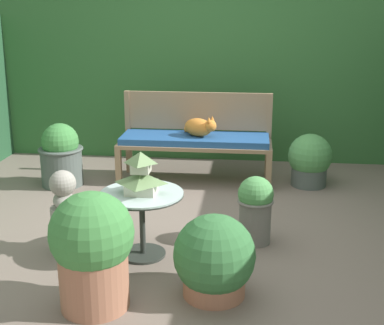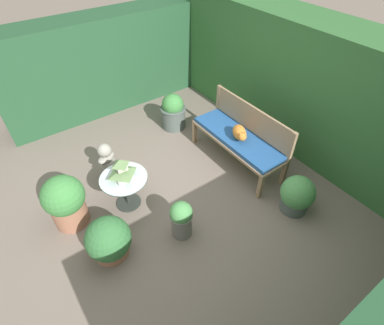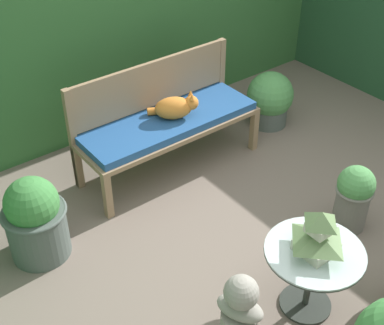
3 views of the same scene
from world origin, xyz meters
TOP-DOWN VIEW (x-y plane):
  - ground at (0.00, 0.00)m, footprint 30.00×30.00m
  - foliage_hedge_back at (0.00, 2.55)m, footprint 6.40×0.88m
  - garden_bench at (-0.04, 1.24)m, footprint 1.63×0.55m
  - bench_backrest at (-0.04, 1.50)m, footprint 1.63×0.06m
  - cat at (0.01, 1.22)m, footprint 0.39×0.36m
  - patio_table at (-0.24, -0.59)m, footprint 0.63×0.63m
  - pagoda_birdhouse at (-0.24, -0.59)m, footprint 0.29×0.29m
  - garden_bust at (-0.85, -0.58)m, footprint 0.26×0.33m
  - potted_plant_patio_mid at (0.61, -0.25)m, footprint 0.29×0.29m
  - potted_plant_bench_right at (-1.43, 0.95)m, footprint 0.47×0.47m
  - potted_plant_table_near at (1.18, 1.24)m, footprint 0.46×0.46m

SIDE VIEW (x-z plane):
  - ground at x=0.00m, z-range 0.00..0.00m
  - potted_plant_table_near at x=1.18m, z-range 0.00..0.55m
  - potted_plant_patio_mid at x=0.61m, z-range 0.02..0.58m
  - garden_bust at x=-0.85m, z-range -0.01..0.65m
  - potted_plant_bench_right at x=-1.43m, z-range -0.01..0.66m
  - patio_table at x=-0.24m, z-range 0.15..0.66m
  - garden_bench at x=-0.04m, z-range 0.18..0.69m
  - cat at x=0.01m, z-range 0.49..0.72m
  - pagoda_birdhouse at x=-0.24m, z-range 0.49..0.81m
  - bench_backrest at x=-0.04m, z-range 0.21..1.14m
  - foliage_hedge_back at x=0.00m, z-range 0.00..2.00m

